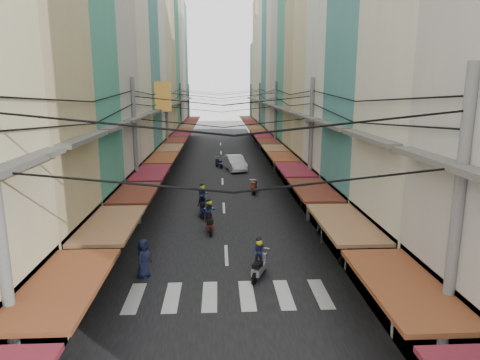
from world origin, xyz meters
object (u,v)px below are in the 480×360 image
object	(u,v)px
traffic_sign	(323,205)
white_car	(235,170)
bicycle	(330,236)
market_umbrella	(390,229)

from	to	relation	value
traffic_sign	white_car	bearing A→B (deg)	100.23
bicycle	traffic_sign	distance (m)	2.40
market_umbrella	traffic_sign	size ratio (longest dim) A/B	0.92
market_umbrella	traffic_sign	world-z (taller)	traffic_sign
market_umbrella	traffic_sign	bearing A→B (deg)	109.13
market_umbrella	white_car	bearing A→B (deg)	101.95
white_car	bicycle	bearing A→B (deg)	-88.20
traffic_sign	bicycle	bearing A→B (deg)	55.87
white_car	bicycle	world-z (taller)	white_car
white_car	bicycle	size ratio (longest dim) A/B	3.31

